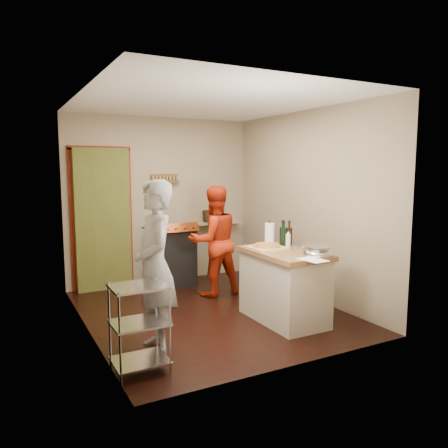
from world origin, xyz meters
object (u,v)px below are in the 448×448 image
(wire_shelving, at_px, (139,324))
(person_stripe, at_px, (155,267))
(person_red, at_px, (214,241))
(island, at_px, (284,283))
(stove, at_px, (173,256))

(wire_shelving, distance_m, person_stripe, 0.62)
(wire_shelving, bearing_deg, person_red, 48.05)
(wire_shelving, height_order, person_red, person_red)
(wire_shelving, bearing_deg, island, 14.44)
(stove, bearing_deg, person_stripe, -114.95)
(person_stripe, distance_m, person_red, 2.02)
(island, bearing_deg, stove, 105.36)
(stove, height_order, person_stripe, person_stripe)
(stove, distance_m, wire_shelving, 2.94)
(person_red, bearing_deg, island, 100.88)
(wire_shelving, bearing_deg, stove, 63.15)
(stove, bearing_deg, island, -74.64)
(island, height_order, person_red, person_red)
(island, distance_m, person_red, 1.42)
(person_stripe, bearing_deg, island, 102.11)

